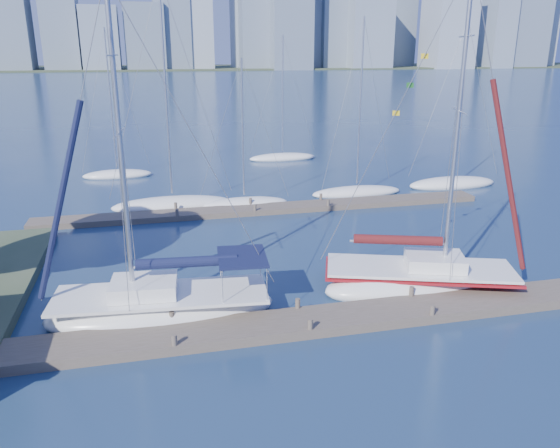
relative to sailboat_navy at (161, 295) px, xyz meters
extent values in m
plane|color=#162D49|center=(5.34, -2.13, -0.98)|extent=(700.00, 700.00, 0.00)
cube|color=brown|center=(5.34, -2.13, -0.78)|extent=(26.00, 2.00, 0.40)
cube|color=brown|center=(7.34, 13.87, -0.80)|extent=(30.00, 1.80, 0.36)
cube|color=#38472D|center=(5.34, 317.87, -0.98)|extent=(800.00, 100.00, 1.50)
ellipsoid|color=white|center=(0.00, 0.00, -0.72)|extent=(9.36, 3.81, 1.60)
cube|color=white|center=(0.00, 0.00, 0.03)|extent=(8.66, 3.51, 0.13)
cube|color=white|center=(-0.63, 0.06, 0.40)|extent=(2.73, 2.17, 0.59)
cylinder|color=silver|center=(-1.06, 0.10, 5.92)|extent=(0.19, 0.19, 11.67)
cylinder|color=silver|center=(1.09, -0.10, 1.26)|extent=(4.31, 0.50, 0.11)
cylinder|color=black|center=(1.09, -0.10, 1.36)|extent=(4.00, 0.79, 0.43)
cube|color=black|center=(3.27, -0.30, 1.47)|extent=(2.14, 2.70, 0.09)
ellipsoid|color=white|center=(11.42, 0.19, -0.72)|extent=(9.37, 5.64, 1.56)
cube|color=white|center=(11.42, 0.19, 0.01)|extent=(8.68, 5.21, 0.13)
cube|color=white|center=(12.01, -0.01, 0.37)|extent=(2.98, 2.60, 0.57)
cylinder|color=silver|center=(12.41, -0.14, 6.35)|extent=(0.19, 0.19, 12.59)
cylinder|color=silver|center=(10.41, 0.54, 1.21)|extent=(4.03, 1.46, 0.10)
cylinder|color=#470F15|center=(10.41, 0.54, 1.31)|extent=(3.81, 1.65, 0.42)
cube|color=maroon|center=(11.42, 0.19, -0.17)|extent=(8.89, 5.38, 0.10)
ellipsoid|color=white|center=(1.21, 16.20, -0.77)|extent=(8.30, 2.79, 1.18)
cylinder|color=silver|center=(1.21, 16.20, 6.94)|extent=(0.13, 0.13, 13.69)
ellipsoid|color=white|center=(6.04, 15.43, -0.81)|extent=(6.39, 3.50, 0.94)
cylinder|color=silver|center=(6.04, 15.43, 4.38)|extent=(0.10, 0.10, 9.01)
ellipsoid|color=white|center=(14.76, 16.65, -0.81)|extent=(7.12, 4.46, 0.97)
cylinder|color=silver|center=(14.76, 16.65, 5.72)|extent=(0.11, 0.11, 11.65)
ellipsoid|color=white|center=(23.07, 17.31, -0.77)|extent=(7.50, 3.11, 1.16)
cylinder|color=silver|center=(23.07, 17.31, 5.78)|extent=(0.13, 0.13, 11.42)
ellipsoid|color=white|center=(-2.90, 27.00, -0.81)|extent=(6.03, 3.70, 0.94)
cylinder|color=silver|center=(-2.90, 27.00, 5.46)|extent=(0.10, 0.10, 11.18)
ellipsoid|color=white|center=(12.62, 31.25, -0.81)|extent=(6.75, 2.44, 0.96)
cylinder|color=silver|center=(12.62, 31.25, 5.28)|extent=(0.11, 0.11, 10.78)
cube|color=slate|center=(-64.39, 285.38, 24.78)|extent=(21.77, 17.63, 51.53)
cube|color=#8792A2|center=(-42.20, 307.30, 15.75)|extent=(13.68, 17.61, 33.46)
cube|color=slate|center=(-20.60, 282.80, 14.57)|extent=(18.01, 19.81, 31.11)
cube|color=slate|center=(1.13, 284.55, 15.48)|extent=(20.05, 16.86, 32.92)
cube|color=#8792A2|center=(96.76, 292.59, 26.50)|extent=(13.14, 17.11, 54.97)
cube|color=slate|center=(121.11, 277.48, 20.72)|extent=(23.16, 18.80, 43.41)
cube|color=slate|center=(152.39, 307.39, 22.42)|extent=(16.65, 17.52, 46.81)
cube|color=#8792A2|center=(169.43, 276.81, 21.85)|extent=(23.64, 23.94, 45.66)
cube|color=slate|center=(199.84, 276.93, 18.50)|extent=(13.76, 21.38, 38.96)
cube|color=slate|center=(219.28, 280.10, 36.76)|extent=(23.27, 23.60, 75.49)
cube|color=#8792A2|center=(246.60, 299.47, 33.03)|extent=(15.36, 17.08, 68.02)
camera|label=1|loc=(0.01, -20.47, 9.37)|focal=35.00mm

